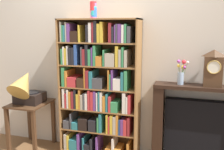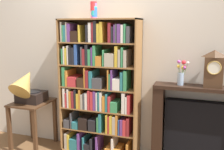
% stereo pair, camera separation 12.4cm
% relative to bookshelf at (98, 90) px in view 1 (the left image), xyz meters
% --- Properties ---
extents(wall_back, '(5.02, 0.08, 2.60)m').
position_rel_bookshelf_xyz_m(wall_back, '(0.19, 0.22, 0.43)').
color(wall_back, beige).
rests_on(wall_back, ground).
extents(bookshelf, '(1.00, 0.34, 1.75)m').
position_rel_bookshelf_xyz_m(bookshelf, '(0.00, 0.00, 0.00)').
color(bookshelf, olive).
rests_on(bookshelf, ground).
extents(cup_stack, '(0.08, 0.08, 0.20)m').
position_rel_bookshelf_xyz_m(cup_stack, '(-0.07, 0.04, 0.99)').
color(cup_stack, pink).
rests_on(cup_stack, bookshelf).
extents(side_table_left, '(0.46, 0.55, 0.65)m').
position_rel_bookshelf_xyz_m(side_table_left, '(-0.94, -0.10, -0.38)').
color(side_table_left, '#472D1C').
rests_on(side_table_left, ground).
extents(gramophone, '(0.34, 0.49, 0.52)m').
position_rel_bookshelf_xyz_m(gramophone, '(-0.94, -0.18, 0.01)').
color(gramophone, black).
rests_on(gramophone, side_table_left).
extents(fireplace_mantel, '(1.23, 0.25, 1.00)m').
position_rel_bookshelf_xyz_m(fireplace_mantel, '(1.32, 0.08, -0.38)').
color(fireplace_mantel, black).
rests_on(fireplace_mantel, ground).
extents(mantel_clock, '(0.20, 0.14, 0.42)m').
position_rel_bookshelf_xyz_m(mantel_clock, '(1.35, 0.05, 0.34)').
color(mantel_clock, '#472D1C').
rests_on(mantel_clock, fireplace_mantel).
extents(flower_vase, '(0.14, 0.13, 0.30)m').
position_rel_bookshelf_xyz_m(flower_vase, '(1.01, 0.06, 0.26)').
color(flower_vase, '#99B2D1').
rests_on(flower_vase, fireplace_mantel).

